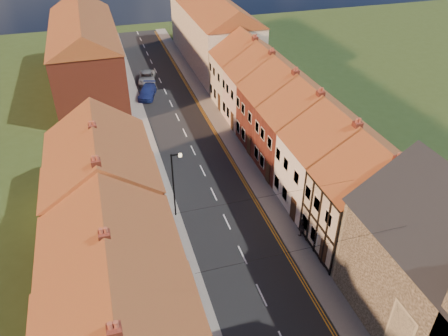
# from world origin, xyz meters

# --- Properties ---
(road) EXTENTS (7.00, 90.00, 0.02)m
(road) POSITION_xyz_m (0.00, 30.00, 0.01)
(road) COLOR black
(road) RESTS_ON ground
(pavement_left) EXTENTS (1.80, 90.00, 0.12)m
(pavement_left) POSITION_xyz_m (-4.40, 30.00, 0.06)
(pavement_left) COLOR #AAA09A
(pavement_left) RESTS_ON ground
(pavement_right) EXTENTS (1.80, 90.00, 0.12)m
(pavement_right) POSITION_xyz_m (4.40, 30.00, 0.06)
(pavement_right) COLOR #AAA09A
(pavement_right) RESTS_ON ground
(cottage_r_tudor) EXTENTS (8.30, 5.20, 9.00)m
(cottage_r_tudor) POSITION_xyz_m (9.27, 12.70, 4.47)
(cottage_r_tudor) COLOR #A9A28E
(cottage_r_tudor) RESTS_ON ground
(cottage_r_white_near) EXTENTS (8.30, 6.00, 9.00)m
(cottage_r_white_near) POSITION_xyz_m (9.30, 18.10, 4.47)
(cottage_r_white_near) COLOR white
(cottage_r_white_near) RESTS_ON ground
(cottage_r_cream_mid) EXTENTS (8.30, 5.20, 9.00)m
(cottage_r_cream_mid) POSITION_xyz_m (9.30, 23.50, 4.48)
(cottage_r_cream_mid) COLOR maroon
(cottage_r_cream_mid) RESTS_ON ground
(cottage_r_pink) EXTENTS (8.30, 6.00, 9.00)m
(cottage_r_pink) POSITION_xyz_m (9.30, 28.90, 4.47)
(cottage_r_pink) COLOR maroon
(cottage_r_pink) RESTS_ON ground
(cottage_r_white_far) EXTENTS (8.30, 5.20, 9.00)m
(cottage_r_white_far) POSITION_xyz_m (9.30, 34.30, 4.48)
(cottage_r_white_far) COLOR tan
(cottage_r_white_far) RESTS_ON ground
(cottage_r_cream_far) EXTENTS (8.30, 6.00, 9.00)m
(cottage_r_cream_far) POSITION_xyz_m (9.30, 39.70, 4.47)
(cottage_r_cream_far) COLOR #A9A28E
(cottage_r_cream_far) RESTS_ON ground
(cottage_l_white) EXTENTS (8.30, 6.90, 8.80)m
(cottage_l_white) POSITION_xyz_m (-9.30, 11.95, 4.37)
(cottage_l_white) COLOR maroon
(cottage_l_white) RESTS_ON ground
(cottage_l_brick_mid) EXTENTS (8.30, 5.70, 9.10)m
(cottage_l_brick_mid) POSITION_xyz_m (-9.30, 18.05, 4.53)
(cottage_l_brick_mid) COLOR maroon
(cottage_l_brick_mid) RESTS_ON ground
(cottage_l_pink) EXTENTS (8.30, 6.30, 8.80)m
(cottage_l_pink) POSITION_xyz_m (-9.30, 23.85, 4.37)
(cottage_l_pink) COLOR #A9A28E
(cottage_l_pink) RESTS_ON ground
(block_right_far) EXTENTS (8.30, 24.20, 10.50)m
(block_right_far) POSITION_xyz_m (9.30, 55.00, 5.29)
(block_right_far) COLOR #A9A28E
(block_right_far) RESTS_ON ground
(block_left_far) EXTENTS (8.30, 24.20, 10.50)m
(block_left_far) POSITION_xyz_m (-9.30, 50.00, 5.29)
(block_left_far) COLOR maroon
(block_left_far) RESTS_ON ground
(lamppost) EXTENTS (0.88, 0.15, 6.00)m
(lamppost) POSITION_xyz_m (-3.81, 20.00, 3.54)
(lamppost) COLOR black
(lamppost) RESTS_ON pavement_left
(car_far) EXTENTS (3.26, 5.09, 1.37)m
(car_far) POSITION_xyz_m (-2.50, 44.98, 0.69)
(car_far) COLOR navy
(car_far) RESTS_ON ground
(car_distant) EXTENTS (3.12, 5.20, 1.35)m
(car_distant) POSITION_xyz_m (-1.80, 50.00, 0.68)
(car_distant) COLOR #AAAEB2
(car_distant) RESTS_ON ground
(pedestrian_right) EXTENTS (0.82, 0.68, 1.53)m
(pedestrian_right) POSITION_xyz_m (5.10, 14.68, 0.88)
(pedestrian_right) COLOR black
(pedestrian_right) RESTS_ON pavement_right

